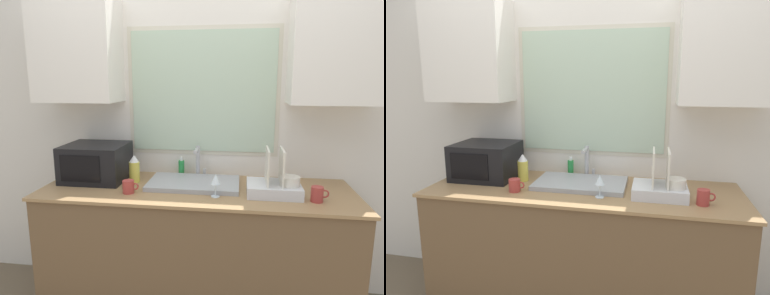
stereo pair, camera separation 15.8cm
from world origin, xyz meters
TOP-DOWN VIEW (x-y plane):
  - countertop at (0.00, 0.34)m, footprint 2.05×0.71m
  - wall_back at (0.00, 0.66)m, footprint 6.00×0.38m
  - sink_basin at (-0.02, 0.39)m, footprint 0.61×0.37m
  - faucet at (-0.02, 0.58)m, footprint 0.08×0.16m
  - microwave at (-0.73, 0.43)m, footprint 0.43×0.38m
  - dish_rack at (0.50, 0.28)m, footprint 0.33×0.27m
  - spray_bottle at (-0.45, 0.41)m, footprint 0.07×0.07m
  - soap_bottle at (-0.15, 0.61)m, footprint 0.04×0.04m
  - mug_near_sink at (-0.41, 0.17)m, footprint 0.10×0.07m
  - wine_glass at (0.14, 0.18)m, footprint 0.06×0.06m
  - mug_by_rack at (0.74, 0.18)m, footprint 0.10×0.07m

SIDE VIEW (x-z plane):
  - countertop at x=0.00m, z-range 0.00..0.89m
  - sink_basin at x=-0.02m, z-range 0.89..0.92m
  - mug_near_sink at x=-0.41m, z-range 0.89..0.97m
  - mug_by_rack at x=0.74m, z-range 0.89..0.98m
  - dish_rack at x=0.50m, z-range 0.80..1.09m
  - soap_bottle at x=-0.15m, z-range 0.88..1.02m
  - spray_bottle at x=-0.45m, z-range 0.88..1.08m
  - wine_glass at x=0.14m, z-range 0.92..1.06m
  - microwave at x=-0.73m, z-range 0.89..1.14m
  - faucet at x=-0.02m, z-range 0.91..1.14m
  - wall_back at x=0.00m, z-range 0.11..2.71m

